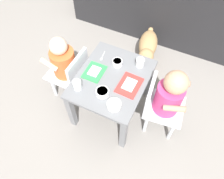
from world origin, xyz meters
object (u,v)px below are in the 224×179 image
Objects in this scene: food_tray_right at (129,85)px; cereal_bowl_left_side at (114,105)px; seated_child_right at (168,96)px; cereal_bowl_right_side at (102,92)px; dog at (148,47)px; veggie_bowl_near at (117,62)px; water_cup_right at (77,85)px; dining_table at (112,84)px; spoon_by_left_tray at (102,57)px; seated_child_left at (65,62)px; water_cup_left at (140,63)px; food_tray_left at (94,72)px.

cereal_bowl_left_side is (-0.03, -0.20, 0.02)m from food_tray_right.
seated_child_right is at bearing 38.70° from cereal_bowl_left_side.
dog is at bearing 84.25° from cereal_bowl_right_side.
veggie_bowl_near is (-0.01, 0.28, 0.00)m from cereal_bowl_right_side.
water_cup_right is 0.77× the size of cereal_bowl_right_side.
dining_table is at bearing 45.90° from water_cup_right.
spoon_by_left_tray is at bearing 126.88° from cereal_bowl_left_side.
water_cup_left is (0.55, 0.19, 0.06)m from seated_child_left.
cereal_bowl_right_side is 0.13m from cereal_bowl_left_side.
cereal_bowl_right_side reaches higher than food_tray_right.
food_tray_left is 0.16m from spoon_by_left_tray.
seated_child_left is 0.44m from cereal_bowl_right_side.
seated_child_left is 0.42m from veggie_bowl_near.
cereal_bowl_right_side is at bearing -135.00° from food_tray_right.
food_tray_left reaches higher than dining_table.
seated_child_left reaches higher than food_tray_left.
food_tray_left is at bearing -2.38° from seated_child_left.
seated_child_right is 7.10× the size of cereal_bowl_right_side.
seated_child_left is at bearing 179.65° from dining_table.
seated_child_left is 6.74× the size of cereal_bowl_right_side.
cereal_bowl_right_side is at bearing -95.75° from dog.
food_tray_left is 1.84× the size of cereal_bowl_right_side.
water_cup_right reaches higher than food_tray_left.
dog is 0.70m from food_tray_left.
seated_child_left is 0.30m from spoon_by_left_tray.
water_cup_left is 0.30m from spoon_by_left_tray.
water_cup_left is at bearing -81.59° from dog.
seated_child_left reaches higher than spoon_by_left_tray.
dog is at bearing 92.81° from cereal_bowl_left_side.
food_tray_right reaches higher than dining_table.
seated_child_right is at bearing -31.06° from water_cup_left.
food_tray_left is 0.28m from food_tray_right.
dog is 0.55m from veggie_bowl_near.
dog is 0.88m from water_cup_right.
water_cup_left is (0.14, 0.19, 0.10)m from dining_table.
cereal_bowl_right_side reaches higher than dining_table.
cereal_bowl_right_side is at bearing -87.05° from veggie_bowl_near.
veggie_bowl_near is (-0.43, 0.10, 0.03)m from seated_child_right.
dog is at bearing 119.63° from seated_child_right.
seated_child_left is at bearing 159.06° from cereal_bowl_right_side.
dining_table is at bearing -176.05° from seated_child_right.
seated_child_left reaches higher than cereal_bowl_left_side.
food_tray_left is 0.32m from cereal_bowl_left_side.
spoon_by_left_tray is at bearing 95.75° from food_tray_left.
seated_child_right is at bearing 19.75° from water_cup_right.
dining_table is 8.28× the size of water_cup_right.
food_tray_right is at bearing 45.00° from cereal_bowl_right_side.
dining_table is at bearing 88.30° from cereal_bowl_right_side.
water_cup_left reaches higher than food_tray_left.
dog is 6.93× the size of water_cup_left.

